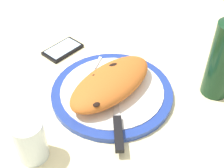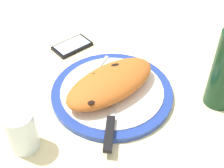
% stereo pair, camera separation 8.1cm
% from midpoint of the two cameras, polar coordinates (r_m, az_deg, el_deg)
% --- Properties ---
extents(ground_plane, '(1.50, 1.50, 0.03)m').
position_cam_midpoint_polar(ground_plane, '(0.85, -2.74, -2.79)').
color(ground_plane, beige).
extents(plate, '(0.33, 0.33, 0.02)m').
position_cam_midpoint_polar(plate, '(0.83, -2.79, -1.63)').
color(plate, '#233D99').
rests_on(plate, ground_plane).
extents(calzone, '(0.29, 0.20, 0.06)m').
position_cam_midpoint_polar(calzone, '(0.80, -3.06, 0.09)').
color(calzone, '#C16023').
rests_on(calzone, plate).
extents(fork, '(0.18, 0.04, 0.00)m').
position_cam_midpoint_polar(fork, '(0.86, -7.26, 0.74)').
color(fork, silver).
rests_on(fork, plate).
extents(knife, '(0.23, 0.13, 0.01)m').
position_cam_midpoint_polar(knife, '(0.74, -2.15, -7.21)').
color(knife, silver).
rests_on(knife, plate).
extents(smartphone, '(0.13, 0.10, 0.01)m').
position_cam_midpoint_polar(smartphone, '(1.00, -11.40, 6.18)').
color(smartphone, black).
rests_on(smartphone, ground_plane).
extents(water_glass, '(0.07, 0.07, 0.10)m').
position_cam_midpoint_polar(water_glass, '(0.71, -18.03, -10.41)').
color(water_glass, silver).
rests_on(water_glass, ground_plane).
extents(wine_bottle, '(0.07, 0.07, 0.30)m').
position_cam_midpoint_polar(wine_bottle, '(0.80, 17.36, 4.85)').
color(wine_bottle, '#14381E').
rests_on(wine_bottle, ground_plane).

